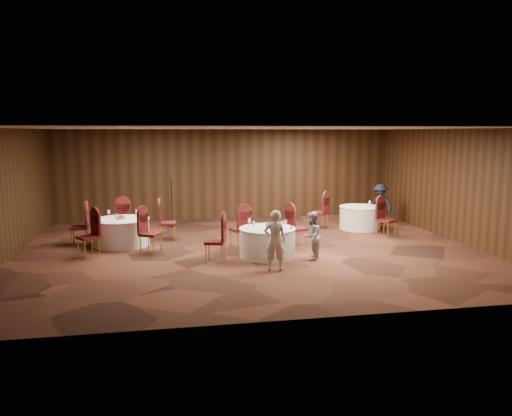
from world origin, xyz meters
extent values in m
plane|color=black|center=(0.00, 0.00, 0.00)|extent=(12.00, 12.00, 0.00)
plane|color=silver|center=(0.00, 0.00, 3.20)|extent=(12.00, 12.00, 0.00)
plane|color=black|center=(0.00, 5.00, 1.60)|extent=(12.00, 0.00, 12.00)
plane|color=black|center=(0.00, -5.00, 1.60)|extent=(12.00, 0.00, 12.00)
plane|color=black|center=(-6.00, 0.00, 1.60)|extent=(0.00, 10.00, 10.00)
plane|color=black|center=(6.00, 0.00, 1.60)|extent=(0.00, 10.00, 10.00)
cylinder|color=white|center=(0.31, -0.77, 0.36)|extent=(1.38, 1.38, 0.72)
cylinder|color=white|center=(0.31, -0.77, 0.72)|extent=(1.41, 1.41, 0.03)
cylinder|color=white|center=(-3.39, 1.24, 0.36)|extent=(1.50, 1.50, 0.72)
cylinder|color=white|center=(-3.39, 1.24, 0.72)|extent=(1.53, 1.53, 0.03)
cylinder|color=white|center=(4.00, 2.24, 0.36)|extent=(1.30, 1.30, 0.72)
cylinder|color=white|center=(4.00, 2.24, 0.72)|extent=(1.33, 1.33, 0.03)
cylinder|color=silver|center=(-0.08, -0.96, 0.74)|extent=(0.06, 0.06, 0.01)
cylinder|color=silver|center=(-0.08, -0.96, 0.80)|extent=(0.01, 0.01, 0.11)
cone|color=silver|center=(-0.08, -0.96, 0.91)|extent=(0.08, 0.08, 0.10)
cylinder|color=silver|center=(0.62, -0.42, 0.74)|extent=(0.06, 0.06, 0.01)
cylinder|color=silver|center=(0.62, -0.42, 0.80)|extent=(0.01, 0.01, 0.11)
cone|color=silver|center=(0.62, -0.42, 0.91)|extent=(0.08, 0.08, 0.10)
cylinder|color=silver|center=(-0.11, -0.54, 0.74)|extent=(0.06, 0.06, 0.01)
cylinder|color=silver|center=(-0.11, -0.54, 0.80)|extent=(0.01, 0.01, 0.11)
cone|color=silver|center=(-0.11, -0.54, 0.91)|extent=(0.08, 0.08, 0.10)
cylinder|color=silver|center=(0.21, -1.18, 0.74)|extent=(0.06, 0.06, 0.01)
cylinder|color=silver|center=(0.21, -1.18, 0.80)|extent=(0.01, 0.01, 0.11)
cone|color=silver|center=(0.21, -1.18, 0.91)|extent=(0.08, 0.08, 0.10)
cylinder|color=silver|center=(0.73, -0.94, 0.74)|extent=(0.06, 0.06, 0.01)
cylinder|color=silver|center=(0.73, -0.94, 0.80)|extent=(0.01, 0.01, 0.11)
cone|color=silver|center=(0.73, -0.94, 0.91)|extent=(0.08, 0.08, 0.10)
cylinder|color=white|center=(0.36, -1.34, 0.75)|extent=(0.15, 0.15, 0.01)
sphere|color=#9E6B33|center=(0.36, -1.34, 0.79)|extent=(0.08, 0.08, 0.08)
cylinder|color=white|center=(0.87, -0.99, 0.75)|extent=(0.15, 0.15, 0.01)
sphere|color=#9E6B33|center=(0.87, -0.99, 0.79)|extent=(0.08, 0.08, 0.08)
cylinder|color=white|center=(0.78, -0.34, 0.75)|extent=(0.15, 0.15, 0.01)
sphere|color=#9E6B33|center=(0.78, -0.34, 0.79)|extent=(0.08, 0.08, 0.08)
cylinder|color=silver|center=(-2.97, 1.42, 0.74)|extent=(0.06, 0.06, 0.01)
cylinder|color=silver|center=(-2.97, 1.42, 0.80)|extent=(0.01, 0.01, 0.11)
cone|color=silver|center=(-2.97, 1.42, 0.91)|extent=(0.08, 0.08, 0.10)
cylinder|color=silver|center=(-3.74, 1.53, 0.74)|extent=(0.06, 0.06, 0.01)
cylinder|color=silver|center=(-3.74, 1.53, 0.80)|extent=(0.01, 0.01, 0.11)
cone|color=silver|center=(-3.74, 1.53, 0.91)|extent=(0.08, 0.08, 0.10)
cylinder|color=silver|center=(-3.47, 0.77, 0.74)|extent=(0.06, 0.06, 0.01)
cylinder|color=silver|center=(-3.47, 0.77, 0.80)|extent=(0.01, 0.01, 0.11)
cone|color=silver|center=(-3.47, 0.77, 0.91)|extent=(0.08, 0.08, 0.10)
cylinder|color=brown|center=(-3.39, 1.24, 0.77)|extent=(0.22, 0.22, 0.06)
sphere|color=#9E6B33|center=(-3.42, 1.26, 0.83)|extent=(0.07, 0.07, 0.07)
sphere|color=#9E6B33|center=(-3.35, 1.22, 0.83)|extent=(0.07, 0.07, 0.07)
cylinder|color=silver|center=(4.20, 1.98, 0.74)|extent=(0.06, 0.06, 0.01)
cylinder|color=silver|center=(4.20, 1.98, 0.80)|extent=(0.01, 0.01, 0.11)
cone|color=silver|center=(4.20, 1.98, 0.91)|extent=(0.08, 0.08, 0.10)
cylinder|color=black|center=(-1.96, 3.82, 0.01)|extent=(0.24, 0.24, 0.02)
cylinder|color=black|center=(-1.96, 3.82, 0.81)|extent=(0.02, 0.02, 1.57)
cylinder|color=black|center=(-1.96, 3.87, 1.56)|extent=(0.04, 0.12, 0.04)
imported|color=silver|center=(0.22, -2.00, 0.69)|extent=(0.56, 0.42, 1.39)
imported|color=#A1A1A5|center=(1.31, -1.24, 0.60)|extent=(0.67, 0.72, 1.19)
imported|color=black|center=(5.02, 3.01, 0.68)|extent=(0.91, 1.01, 1.36)
camera|label=1|loc=(-2.21, -12.70, 3.11)|focal=35.00mm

